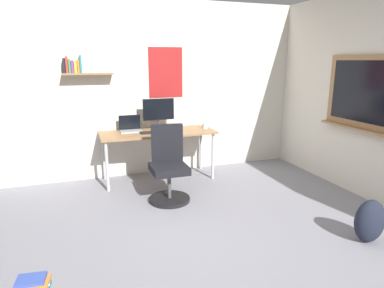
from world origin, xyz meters
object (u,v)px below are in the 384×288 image
(computer_mouse, at_px, (172,131))
(coffee_mug, at_px, (205,126))
(desk, at_px, (158,136))
(keyboard, at_px, (153,132))
(monitor_primary, at_px, (159,112))
(backpack, at_px, (370,221))
(office_chair, at_px, (169,168))
(laptop, at_px, (130,128))
(book_stack_on_floor, at_px, (34,284))

(computer_mouse, height_order, coffee_mug, coffee_mug)
(desk, relative_size, keyboard, 4.46)
(monitor_primary, height_order, backpack, monitor_primary)
(office_chair, height_order, laptop, laptop)
(office_chair, bearing_deg, laptop, 109.06)
(office_chair, xyz_separation_m, monitor_primary, (0.10, 0.87, 0.59))
(laptop, bearing_deg, backpack, -53.93)
(backpack, relative_size, book_stack_on_floor, 1.71)
(office_chair, relative_size, book_stack_on_floor, 3.72)
(office_chair, relative_size, laptop, 3.06)
(keyboard, relative_size, backpack, 0.85)
(keyboard, bearing_deg, office_chair, -87.67)
(office_chair, bearing_deg, desk, 85.96)
(laptop, distance_m, keyboard, 0.37)
(backpack, bearing_deg, keyboard, 124.05)
(computer_mouse, height_order, book_stack_on_floor, computer_mouse)
(desk, xyz_separation_m, backpack, (1.50, -2.42, -0.44))
(desk, height_order, laptop, laptop)
(backpack, bearing_deg, book_stack_on_floor, 174.64)
(monitor_primary, relative_size, book_stack_on_floor, 1.82)
(computer_mouse, distance_m, coffee_mug, 0.53)
(coffee_mug, bearing_deg, monitor_primary, 169.39)
(book_stack_on_floor, bearing_deg, monitor_primary, 55.35)
(laptop, distance_m, coffee_mug, 1.11)
(desk, distance_m, office_chair, 0.81)
(keyboard, xyz_separation_m, book_stack_on_floor, (-1.43, -2.06, -0.68))
(computer_mouse, xyz_separation_m, coffee_mug, (0.53, 0.05, 0.03))
(backpack, bearing_deg, office_chair, 133.24)
(laptop, distance_m, book_stack_on_floor, 2.66)
(desk, bearing_deg, backpack, -58.20)
(keyboard, distance_m, book_stack_on_floor, 2.60)
(office_chair, distance_m, laptop, 1.04)
(office_chair, distance_m, monitor_primary, 1.05)
(monitor_primary, relative_size, coffee_mug, 5.04)
(office_chair, bearing_deg, book_stack_on_floor, -136.63)
(laptop, distance_m, monitor_primary, 0.47)
(office_chair, relative_size, keyboard, 2.57)
(laptop, bearing_deg, keyboard, -38.10)
(laptop, bearing_deg, monitor_primary, -6.67)
(monitor_primary, relative_size, backpack, 1.06)
(office_chair, relative_size, monitor_primary, 2.05)
(book_stack_on_floor, bearing_deg, keyboard, 55.36)
(laptop, xyz_separation_m, book_stack_on_floor, (-1.14, -2.29, -0.73))
(backpack, bearing_deg, coffee_mug, 107.99)
(office_chair, height_order, backpack, office_chair)
(laptop, relative_size, coffee_mug, 3.37)
(monitor_primary, relative_size, keyboard, 1.25)
(coffee_mug, bearing_deg, backpack, -72.01)
(laptop, height_order, coffee_mug, laptop)
(monitor_primary, height_order, keyboard, monitor_primary)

